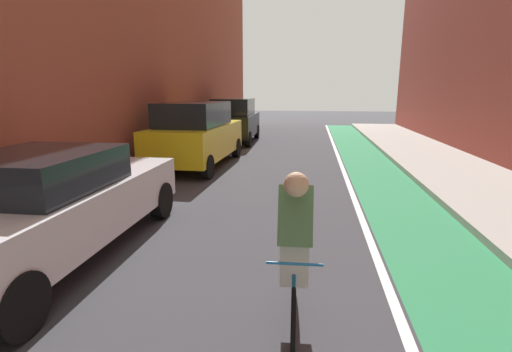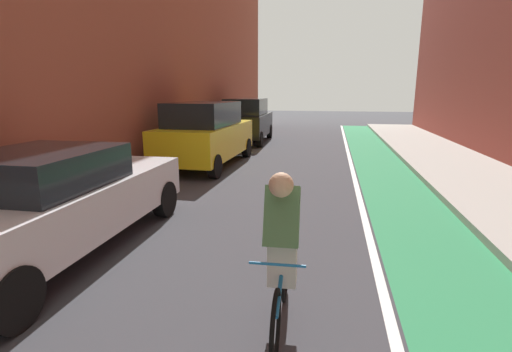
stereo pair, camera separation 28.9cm
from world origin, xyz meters
name	(u,v)px [view 1 (the left image)]	position (x,y,z in m)	size (l,w,h in m)	color
ground_plane	(258,215)	(0.00, 13.90, 0.00)	(78.74, 78.74, 0.00)	#38383D
bike_lane_paint	(391,193)	(2.83, 15.90, 0.00)	(1.60, 35.79, 0.00)	#2D8451
lane_divider_stripe	(351,192)	(1.93, 15.90, 0.00)	(0.12, 35.79, 0.00)	white
sidewalk_right	(497,194)	(5.07, 15.90, 0.07)	(2.89, 35.79, 0.14)	#A8A59E
parked_sedan_white	(52,203)	(-2.58, 11.67, 0.79)	(1.94, 4.65, 1.53)	silver
parked_suv_yellow_cab	(197,134)	(-2.58, 18.39, 1.02)	(1.99, 4.67, 1.98)	yellow
parked_suv_black	(234,120)	(-2.57, 24.17, 1.02)	(2.03, 4.38, 1.98)	black
cyclist_trailing	(295,250)	(0.83, 10.53, 0.81)	(0.48, 1.72, 1.62)	black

